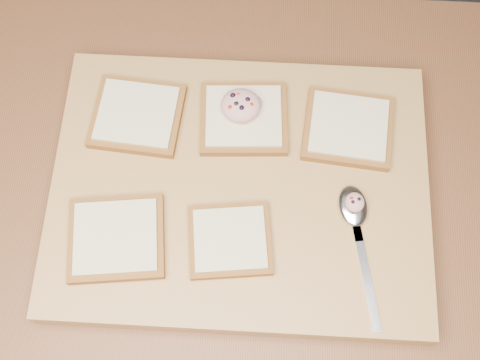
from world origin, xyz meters
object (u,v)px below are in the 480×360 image
object	(u,v)px
bread_far_center	(244,118)
tuna_salad_dollop	(241,105)
spoon	(355,216)
cutting_board	(240,189)

from	to	relation	value
bread_far_center	tuna_salad_dollop	xyz separation A→B (m)	(-0.00, 0.01, 0.02)
tuna_salad_dollop	spoon	bearing A→B (deg)	-42.14
cutting_board	tuna_salad_dollop	size ratio (longest dim) A/B	9.32
bread_far_center	spoon	distance (m)	0.21
bread_far_center	tuna_salad_dollop	distance (m)	0.02
tuna_salad_dollop	spoon	world-z (taller)	tuna_salad_dollop
cutting_board	bread_far_center	world-z (taller)	bread_far_center
bread_far_center	tuna_salad_dollop	size ratio (longest dim) A/B	2.31
spoon	cutting_board	bearing A→B (deg)	165.74
cutting_board	bread_far_center	size ratio (longest dim) A/B	4.03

